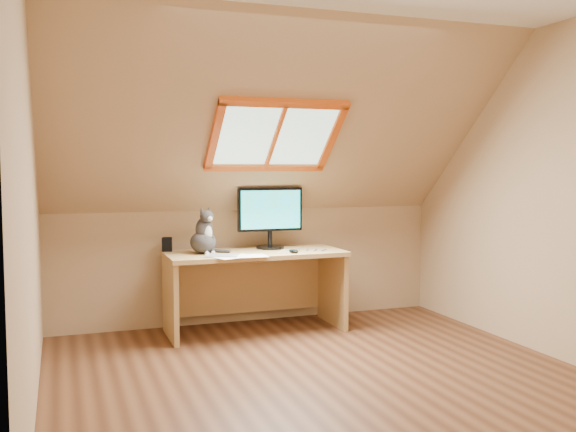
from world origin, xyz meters
name	(u,v)px	position (x,y,z in m)	size (l,w,h in m)	color
ground	(327,381)	(0.00, 0.00, 0.00)	(3.50, 3.50, 0.00)	brown
room_shell	(334,158)	(0.00, -0.09, 1.43)	(3.52, 3.52, 2.41)	tan
desk	(253,275)	(-0.07, 1.44, 0.46)	(1.48, 0.65, 0.67)	tan
monitor	(270,214)	(0.11, 1.51, 0.98)	(0.57, 0.24, 0.53)	black
cat	(204,237)	(-0.50, 1.39, 0.81)	(0.28, 0.31, 0.39)	#383432
desk_speaker	(167,244)	(-0.76, 1.63, 0.73)	(0.08, 0.08, 0.12)	black
graphics_tablet	(222,256)	(-0.40, 1.18, 0.68)	(0.26, 0.19, 0.01)	#B2B2B7
mouse	(294,251)	(0.20, 1.16, 0.69)	(0.06, 0.10, 0.03)	black
papers	(243,256)	(-0.24, 1.12, 0.68)	(0.35, 0.30, 0.01)	white
cables	(302,251)	(0.31, 1.26, 0.68)	(0.51, 0.26, 0.01)	silver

